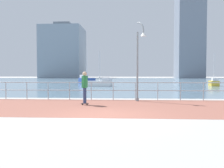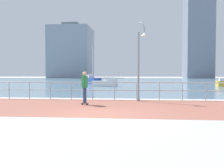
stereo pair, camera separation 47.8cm
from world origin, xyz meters
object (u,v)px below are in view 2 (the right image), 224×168
Objects in this scene: lamppost at (140,57)px; sailboat_white at (221,83)px; sailboat_teal at (106,83)px; skateboarder at (85,85)px; sailboat_navy at (92,80)px.

lamppost is 1.03× the size of sailboat_white.
sailboat_white is at bearing 8.30° from sailboat_teal.
skateboarder is 0.38× the size of sailboat_teal.
sailboat_white is (18.98, -6.59, -0.17)m from sailboat_navy.
sailboat_navy is at bearing 110.86° from sailboat_teal.
lamppost is 1.01× the size of sailboat_teal.
sailboat_navy is at bearing 106.03° from lamppost.
sailboat_navy is at bearing 160.86° from sailboat_white.
skateboarder is (-2.95, -1.94, -1.56)m from lamppost.
skateboarder is 0.38× the size of sailboat_white.
skateboarder is 0.28× the size of sailboat_navy.
skateboarder is at bearing -122.83° from sailboat_white.
sailboat_white is at bearing -19.14° from sailboat_navy.
lamppost reaches higher than sailboat_teal.
lamppost reaches higher than skateboarder.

